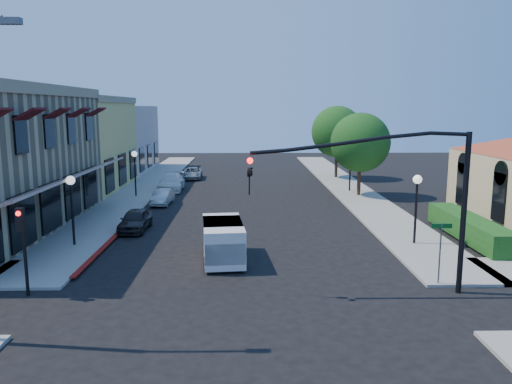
{
  "coord_description": "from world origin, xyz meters",
  "views": [
    {
      "loc": [
        0.08,
        -16.15,
        6.85
      ],
      "look_at": [
        0.55,
        8.86,
        2.6
      ],
      "focal_mm": 35.0,
      "sensor_mm": 36.0,
      "label": 1
    }
  ],
  "objects_px": {
    "secondary_signal": "(22,235)",
    "white_van": "(223,239)",
    "signal_mast_arm": "(407,185)",
    "street_tree_b": "(337,132)",
    "street_tree_a": "(360,143)",
    "parked_car_b": "(162,197)",
    "lamppost_right_near": "(417,192)",
    "lamppost_left_far": "(135,162)",
    "lamppost_left_near": "(71,193)",
    "street_name_sign": "(440,244)",
    "parked_car_a": "(135,220)",
    "parked_car_d": "(192,173)",
    "lamppost_right_far": "(350,159)",
    "parked_car_c": "(171,182)"
  },
  "relations": [
    {
      "from": "parked_car_d",
      "to": "signal_mast_arm",
      "type": "bearing_deg",
      "value": -72.15
    },
    {
      "from": "lamppost_right_near",
      "to": "lamppost_left_near",
      "type": "bearing_deg",
      "value": 180.0
    },
    {
      "from": "signal_mast_arm",
      "to": "lamppost_right_near",
      "type": "xyz_separation_m",
      "value": [
        2.64,
        6.5,
        -1.35
      ]
    },
    {
      "from": "lamppost_left_near",
      "to": "lamppost_right_far",
      "type": "xyz_separation_m",
      "value": [
        17.0,
        16.0,
        0.0
      ]
    },
    {
      "from": "lamppost_left_far",
      "to": "street_name_sign",
      "type": "bearing_deg",
      "value": -51.06
    },
    {
      "from": "street_tree_a",
      "to": "parked_car_a",
      "type": "distance_m",
      "value": 18.75
    },
    {
      "from": "parked_car_b",
      "to": "parked_car_d",
      "type": "height_order",
      "value": "parked_car_d"
    },
    {
      "from": "parked_car_c",
      "to": "signal_mast_arm",
      "type": "bearing_deg",
      "value": -63.94
    },
    {
      "from": "parked_car_c",
      "to": "street_tree_a",
      "type": "bearing_deg",
      "value": -12.41
    },
    {
      "from": "street_tree_b",
      "to": "parked_car_d",
      "type": "relative_size",
      "value": 1.79
    },
    {
      "from": "lamppost_left_near",
      "to": "parked_car_b",
      "type": "height_order",
      "value": "lamppost_left_near"
    },
    {
      "from": "street_tree_b",
      "to": "lamppost_right_near",
      "type": "relative_size",
      "value": 1.97
    },
    {
      "from": "signal_mast_arm",
      "to": "lamppost_right_near",
      "type": "bearing_deg",
      "value": 67.88
    },
    {
      "from": "parked_car_c",
      "to": "lamppost_left_near",
      "type": "bearing_deg",
      "value": -98.8
    },
    {
      "from": "lamppost_left_far",
      "to": "parked_car_b",
      "type": "distance_m",
      "value": 4.5
    },
    {
      "from": "signal_mast_arm",
      "to": "lamppost_right_near",
      "type": "height_order",
      "value": "signal_mast_arm"
    },
    {
      "from": "lamppost_left_near",
      "to": "lamppost_right_near",
      "type": "relative_size",
      "value": 1.0
    },
    {
      "from": "parked_car_a",
      "to": "parked_car_b",
      "type": "relative_size",
      "value": 1.08
    },
    {
      "from": "lamppost_left_far",
      "to": "signal_mast_arm",
      "type": "bearing_deg",
      "value": -55.0
    },
    {
      "from": "signal_mast_arm",
      "to": "parked_car_a",
      "type": "bearing_deg",
      "value": 140.79
    },
    {
      "from": "lamppost_left_near",
      "to": "lamppost_right_near",
      "type": "xyz_separation_m",
      "value": [
        17.0,
        0.0,
        0.0
      ]
    },
    {
      "from": "lamppost_left_near",
      "to": "lamppost_left_far",
      "type": "bearing_deg",
      "value": 90.0
    },
    {
      "from": "lamppost_left_near",
      "to": "parked_car_c",
      "type": "xyz_separation_m",
      "value": [
        2.3,
        17.0,
        -2.05
      ]
    },
    {
      "from": "street_tree_a",
      "to": "lamppost_left_near",
      "type": "xyz_separation_m",
      "value": [
        -17.3,
        -14.0,
        -1.46
      ]
    },
    {
      "from": "lamppost_right_near",
      "to": "parked_car_a",
      "type": "xyz_separation_m",
      "value": [
        -14.7,
        3.33,
        -2.13
      ]
    },
    {
      "from": "signal_mast_arm",
      "to": "lamppost_left_far",
      "type": "distance_m",
      "value": 25.07
    },
    {
      "from": "signal_mast_arm",
      "to": "parked_car_b",
      "type": "distance_m",
      "value": 21.41
    },
    {
      "from": "secondary_signal",
      "to": "street_name_sign",
      "type": "relative_size",
      "value": 1.33
    },
    {
      "from": "lamppost_left_far",
      "to": "parked_car_b",
      "type": "relative_size",
      "value": 1.08
    },
    {
      "from": "lamppost_right_far",
      "to": "secondary_signal",
      "type": "bearing_deg",
      "value": -126.14
    },
    {
      "from": "street_tree_a",
      "to": "street_tree_b",
      "type": "bearing_deg",
      "value": 90.0
    },
    {
      "from": "street_tree_a",
      "to": "parked_car_b",
      "type": "relative_size",
      "value": 1.97
    },
    {
      "from": "secondary_signal",
      "to": "white_van",
      "type": "relative_size",
      "value": 0.8
    },
    {
      "from": "signal_mast_arm",
      "to": "street_name_sign",
      "type": "distance_m",
      "value": 2.98
    },
    {
      "from": "secondary_signal",
      "to": "lamppost_left_near",
      "type": "bearing_deg",
      "value": 94.34
    },
    {
      "from": "street_name_sign",
      "to": "parked_car_a",
      "type": "height_order",
      "value": "street_name_sign"
    },
    {
      "from": "signal_mast_arm",
      "to": "street_tree_b",
      "type": "bearing_deg",
      "value": 84.49
    },
    {
      "from": "street_tree_a",
      "to": "secondary_signal",
      "type": "distance_m",
      "value": 26.64
    },
    {
      "from": "parked_car_a",
      "to": "signal_mast_arm",
      "type": "bearing_deg",
      "value": -37.46
    },
    {
      "from": "parked_car_a",
      "to": "white_van",
      "type": "bearing_deg",
      "value": -46.0
    },
    {
      "from": "street_tree_a",
      "to": "lamppost_left_far",
      "type": "bearing_deg",
      "value": 180.0
    },
    {
      "from": "secondary_signal",
      "to": "lamppost_right_near",
      "type": "distance_m",
      "value": 17.77
    },
    {
      "from": "white_van",
      "to": "secondary_signal",
      "type": "bearing_deg",
      "value": -149.08
    },
    {
      "from": "street_tree_a",
      "to": "parked_car_d",
      "type": "xyz_separation_m",
      "value": [
        -14.02,
        10.0,
        -3.65
      ]
    },
    {
      "from": "secondary_signal",
      "to": "parked_car_c",
      "type": "distance_m",
      "value": 23.72
    },
    {
      "from": "street_name_sign",
      "to": "secondary_signal",
      "type": "bearing_deg",
      "value": -177.07
    },
    {
      "from": "secondary_signal",
      "to": "street_tree_b",
      "type": "bearing_deg",
      "value": 61.23
    },
    {
      "from": "street_name_sign",
      "to": "parked_car_c",
      "type": "height_order",
      "value": "street_name_sign"
    },
    {
      "from": "street_name_sign",
      "to": "lamppost_right_near",
      "type": "xyz_separation_m",
      "value": [
        1.0,
        5.8,
        1.04
      ]
    },
    {
      "from": "signal_mast_arm",
      "to": "secondary_signal",
      "type": "xyz_separation_m",
      "value": [
        -13.86,
        -0.09,
        -1.77
      ]
    }
  ]
}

